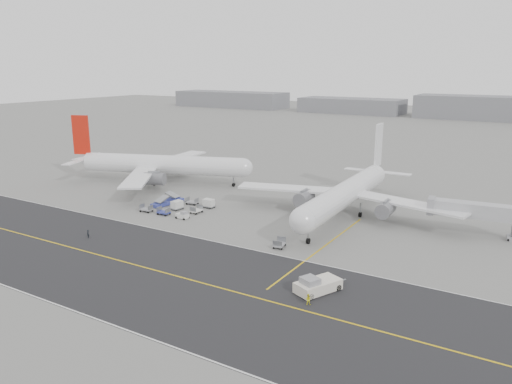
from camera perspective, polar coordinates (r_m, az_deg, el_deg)
The scene contains 11 objects.
ground at distance 101.47m, azimuth -9.35°, elevation -4.11°, with size 700.00×700.00×0.00m, color gray.
taxiway at distance 85.94m, azimuth -14.56°, elevation -7.81°, with size 220.00×59.00×0.03m.
horizon_buildings at distance 336.10m, azimuth 25.44°, elevation 7.45°, with size 520.00×28.00×28.00m, color slate, non-canonical shape.
airliner_a at distance 140.04m, azimuth -11.05°, elevation 3.12°, with size 50.93×50.01×18.31m.
airliner_b at distance 109.07m, azimuth 10.39°, elevation -0.06°, with size 50.95×51.55×17.77m.
pushback_tug at distance 73.19m, azimuth 6.99°, elevation -10.54°, with size 5.78×8.81×2.55m.
jet_bridge at distance 103.62m, azimuth 23.72°, elevation -2.12°, with size 17.55×5.02×6.56m.
gse_cluster at distance 114.26m, azimuth -8.92°, elevation -2.00°, with size 18.34×17.70×2.13m, color #9A9AA0, non-canonical shape.
stray_dolly at distance 89.94m, azimuth 2.69°, elevation -6.35°, with size 1.71×2.79×1.71m, color silver, non-canonical shape.
ground_crew_a at distance 99.56m, azimuth -18.65°, elevation -4.56°, with size 0.59×0.39×1.61m, color black.
ground_crew_b at distance 69.63m, azimuth 5.96°, elevation -12.09°, with size 0.77×0.60×1.58m, color yellow.
Camera 1 is at (63.04, -72.99, 31.54)m, focal length 35.00 mm.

